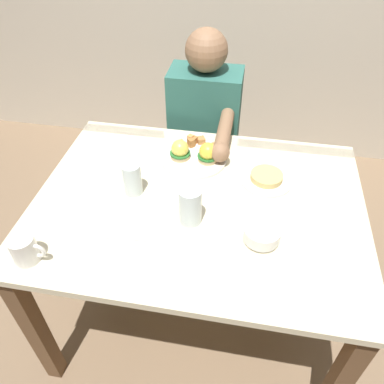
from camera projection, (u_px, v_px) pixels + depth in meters
ground_plane at (197, 309)px, 1.89m from camera, size 6.00×6.00×0.00m
dining_table at (198, 221)px, 1.47m from camera, size 1.20×0.90×0.74m
eggs_benedict_plate at (194, 154)px, 1.56m from camera, size 0.27×0.27×0.09m
fruit_bowl at (262, 234)px, 1.24m from camera, size 0.12×0.12×0.05m
coffee_mug at (25, 249)px, 1.17m from camera, size 0.11×0.08×0.09m
fork at (124, 237)px, 1.26m from camera, size 0.16×0.02×0.00m
water_glass_near at (190, 208)px, 1.28m from camera, size 0.08×0.08×0.14m
water_glass_far at (133, 181)px, 1.40m from camera, size 0.07×0.07×0.13m
side_plate at (266, 178)px, 1.47m from camera, size 0.20×0.20×0.04m
diner_person at (204, 131)px, 1.91m from camera, size 0.34×0.54×1.14m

